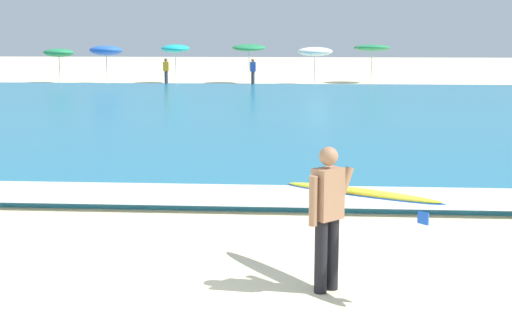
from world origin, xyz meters
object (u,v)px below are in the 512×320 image
(beach_umbrella_0, at_px, (59,53))
(beach_umbrella_2, at_px, (175,49))
(surfer_with_board, at_px, (341,204))
(beach_umbrella_3, at_px, (249,48))
(beachgoer_near_row_left, at_px, (253,71))
(beach_umbrella_5, at_px, (372,48))
(beach_umbrella_1, at_px, (106,51))
(beach_umbrella_4, at_px, (315,52))
(beachgoer_near_row_mid, at_px, (166,71))

(beach_umbrella_0, bearing_deg, beach_umbrella_2, 3.19)
(surfer_with_board, distance_m, beach_umbrella_3, 33.62)
(surfer_with_board, distance_m, beachgoer_near_row_left, 31.38)
(beach_umbrella_2, relative_size, beach_umbrella_5, 0.99)
(surfer_with_board, height_order, beach_umbrella_1, beach_umbrella_1)
(beachgoer_near_row_left, bearing_deg, beach_umbrella_3, 100.02)
(beach_umbrella_0, height_order, beach_umbrella_4, beach_umbrella_4)
(beach_umbrella_2, xyz_separation_m, beachgoer_near_row_mid, (-0.19, -2.04, -1.23))
(beach_umbrella_4, bearing_deg, beach_umbrella_3, 167.45)
(surfer_with_board, height_order, beach_umbrella_5, beach_umbrella_5)
(surfer_with_board, relative_size, beach_umbrella_0, 0.97)
(surfer_with_board, distance_m, beach_umbrella_4, 32.54)
(beach_umbrella_1, bearing_deg, beachgoer_near_row_left, -7.98)
(beach_umbrella_3, xyz_separation_m, beach_umbrella_5, (7.38, 0.93, -0.02))
(beach_umbrella_3, height_order, beachgoer_near_row_left, beach_umbrella_3)
(beach_umbrella_0, distance_m, beach_umbrella_5, 18.91)
(beach_umbrella_2, distance_m, beach_umbrella_4, 8.39)
(beach_umbrella_3, relative_size, beachgoer_near_row_mid, 1.52)
(surfer_with_board, height_order, beachgoer_near_row_mid, surfer_with_board)
(beach_umbrella_1, relative_size, beach_umbrella_4, 1.06)
(beach_umbrella_1, distance_m, beachgoer_near_row_left, 8.96)
(beach_umbrella_5, relative_size, beachgoer_near_row_mid, 1.49)
(beach_umbrella_4, bearing_deg, beach_umbrella_0, 178.43)
(beach_umbrella_2, distance_m, beach_umbrella_3, 4.44)
(beach_umbrella_1, distance_m, beach_umbrella_4, 12.33)
(surfer_with_board, bearing_deg, beach_umbrella_4, 89.58)
(beachgoer_near_row_mid, bearing_deg, beach_umbrella_1, 163.29)
(beach_umbrella_4, relative_size, beach_umbrella_5, 0.93)
(surfer_with_board, bearing_deg, beach_umbrella_0, 114.69)
(beach_umbrella_1, relative_size, beach_umbrella_2, 0.99)
(surfer_with_board, xyz_separation_m, beach_umbrella_0, (-15.15, 32.95, 0.80))
(beach_umbrella_2, relative_size, beachgoer_near_row_left, 1.48)
(surfer_with_board, xyz_separation_m, beach_umbrella_3, (-3.67, 33.40, 1.11))
(beach_umbrella_1, height_order, beachgoer_near_row_left, beach_umbrella_1)
(surfer_with_board, distance_m, beach_umbrella_1, 34.64)
(beach_umbrella_4, xyz_separation_m, beachgoer_near_row_mid, (-8.54, -1.22, -1.09))
(beach_umbrella_0, xyz_separation_m, beach_umbrella_1, (3.06, -0.50, 0.15))
(surfer_with_board, relative_size, beachgoer_near_row_mid, 1.30)
(beach_umbrella_1, bearing_deg, surfer_with_board, -69.56)
(beachgoer_near_row_mid, bearing_deg, surfer_with_board, -75.15)
(beach_umbrella_0, height_order, beach_umbrella_3, beach_umbrella_3)
(beach_umbrella_0, distance_m, beach_umbrella_4, 15.39)
(beach_umbrella_3, height_order, beachgoer_near_row_mid, beach_umbrella_3)
(beach_umbrella_3, distance_m, beach_umbrella_5, 7.44)
(beach_umbrella_1, height_order, beach_umbrella_2, beach_umbrella_2)
(beach_umbrella_4, bearing_deg, beach_umbrella_1, -179.62)
(beach_umbrella_0, xyz_separation_m, beach_umbrella_5, (18.85, 1.38, 0.29))
(beachgoer_near_row_left, bearing_deg, beach_umbrella_5, 24.06)
(beach_umbrella_1, distance_m, beachgoer_near_row_mid, 4.12)
(beach_umbrella_5, bearing_deg, surfer_with_board, -96.16)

